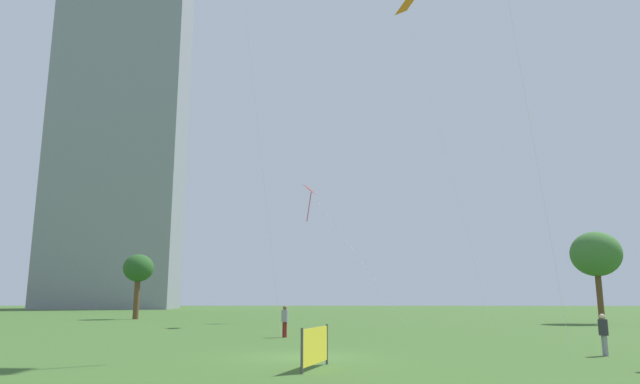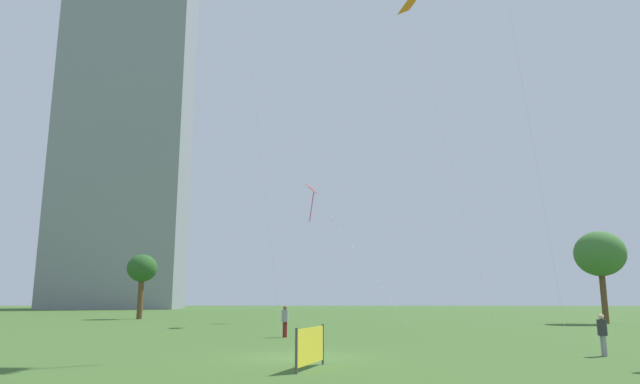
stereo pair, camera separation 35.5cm
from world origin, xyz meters
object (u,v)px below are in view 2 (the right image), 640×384
object	(u,v)px
person_standing_3	(602,332)
park_tree_1	(600,254)
kite_flying_1	(409,6)
distant_highrise_0	(130,101)
park_tree_0	(142,269)
kite_flying_2	(313,194)
person_standing_0	(285,319)
event_banner	(310,346)

from	to	relation	value
person_standing_3	park_tree_1	bearing A→B (deg)	-26.47
kite_flying_1	distant_highrise_0	bearing A→B (deg)	130.95
park_tree_0	distant_highrise_0	size ratio (longest dim) A/B	0.07
kite_flying_2	person_standing_0	bearing A→B (deg)	-91.35
kite_flying_2	park_tree_1	size ratio (longest dim) A/B	1.64
distant_highrise_0	person_standing_0	bearing A→B (deg)	-70.38
person_standing_0	distant_highrise_0	size ratio (longest dim) A/B	0.02
kite_flying_1	park_tree_0	bearing A→B (deg)	168.20
event_banner	distant_highrise_0	bearing A→B (deg)	115.26
person_standing_3	park_tree_0	world-z (taller)	park_tree_0
person_standing_3	event_banner	size ratio (longest dim) A/B	0.63
person_standing_0	distant_highrise_0	world-z (taller)	distant_highrise_0
person_standing_0	kite_flying_1	world-z (taller)	kite_flying_1
kite_flying_2	park_tree_0	xyz separation A→B (m)	(-18.56, 6.19, -6.92)
person_standing_3	park_tree_0	size ratio (longest dim) A/B	0.23
person_standing_0	kite_flying_2	size ratio (longest dim) A/B	0.13
distant_highrise_0	event_banner	xyz separation A→B (m)	(45.74, -96.94, -44.55)
person_standing_0	event_banner	distance (m)	14.10
person_standing_0	event_banner	xyz separation A→B (m)	(2.21, -13.92, -0.31)
park_tree_0	distant_highrise_0	bearing A→B (deg)	114.37
park_tree_0	park_tree_1	size ratio (longest dim) A/B	0.85
kite_flying_1	park_tree_0	xyz separation A→B (m)	(-28.48, 5.95, -26.66)
person_standing_3	kite_flying_2	distance (m)	34.77
event_banner	park_tree_1	bearing A→B (deg)	53.10
kite_flying_2	park_tree_0	distance (m)	20.75
person_standing_3	distant_highrise_0	size ratio (longest dim) A/B	0.02
kite_flying_2	event_banner	distance (m)	36.43
distant_highrise_0	kite_flying_2	bearing A→B (deg)	-62.85
person_standing_0	kite_flying_2	xyz separation A→B (m)	(0.49, 20.63, 11.08)
person_standing_3	distant_highrise_0	world-z (taller)	distant_highrise_0
event_banner	park_tree_0	bearing A→B (deg)	116.46
kite_flying_1	person_standing_3	bearing A→B (deg)	-84.85
person_standing_0	distant_highrise_0	bearing A→B (deg)	-126.90
kite_flying_1	park_tree_1	bearing A→B (deg)	-11.39
person_standing_0	park_tree_1	distance (m)	31.84
person_standing_0	event_banner	bearing A→B (deg)	34.44
person_standing_0	kite_flying_2	world-z (taller)	kite_flying_2
kite_flying_2	event_banner	size ratio (longest dim) A/B	5.24
person_standing_0	park_tree_0	size ratio (longest dim) A/B	0.26
person_standing_0	kite_flying_2	distance (m)	23.43
person_standing_0	kite_flying_1	bearing A→B (deg)	178.95
person_standing_0	kite_flying_1	distance (m)	38.66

